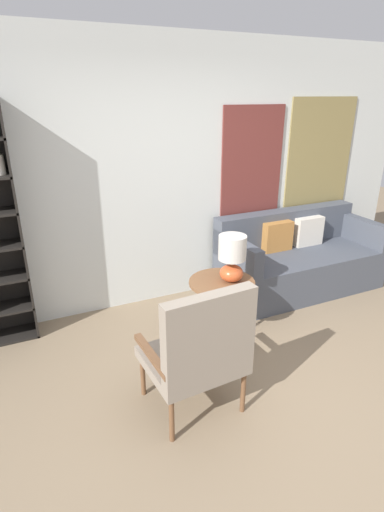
# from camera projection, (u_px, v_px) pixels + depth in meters

# --- Properties ---
(ground_plane) EXTENTS (14.00, 14.00, 0.00)m
(ground_plane) POSITION_uv_depth(u_px,v_px,m) (263.00, 414.00, 2.87)
(ground_plane) COLOR #847056
(wall_back) EXTENTS (6.40, 0.08, 2.70)m
(wall_back) POSITION_uv_depth(u_px,v_px,m) (164.00, 177.00, 4.09)
(wall_back) COLOR silver
(wall_back) RESTS_ON ground_plane
(armchair) EXTENTS (0.68, 0.62, 1.02)m
(armchair) POSITION_uv_depth(u_px,v_px,m) (201.00, 348.00, 2.68)
(armchair) COLOR brown
(armchair) RESTS_ON ground_plane
(couch) EXTENTS (1.86, 0.85, 0.88)m
(couch) POSITION_uv_depth(u_px,v_px,m) (297.00, 260.00, 4.68)
(couch) COLOR #474C56
(couch) RESTS_ON ground_plane
(side_table) EXTENTS (0.60, 0.60, 0.58)m
(side_table) POSITION_uv_depth(u_px,v_px,m) (222.00, 286.00, 3.62)
(side_table) COLOR brown
(side_table) RESTS_ON ground_plane
(table_lamp) EXTENTS (0.25, 0.25, 0.43)m
(table_lamp) POSITION_uv_depth(u_px,v_px,m) (232.00, 256.00, 3.51)
(table_lamp) COLOR #C65128
(table_lamp) RESTS_ON side_table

